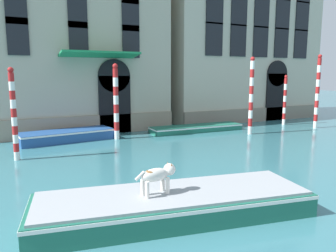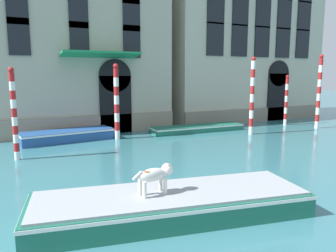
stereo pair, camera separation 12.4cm
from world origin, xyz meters
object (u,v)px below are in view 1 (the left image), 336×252
object	(u,v)px
boat_moored_near_palazzo	(67,135)
mooring_pole_1	(14,114)
mooring_pole_4	(251,96)
boat_foreground	(174,203)
mooring_pole_0	(317,91)
boat_moored_far	(196,128)
dog_on_deck	(158,175)
mooring_pole_3	(285,100)
mooring_pole_2	(116,101)

from	to	relation	value
boat_moored_near_palazzo	mooring_pole_1	xyz separation A→B (m)	(-2.45, -3.07, 1.58)
boat_moored_near_palazzo	mooring_pole_4	xyz separation A→B (m)	(9.80, -2.68, 1.93)
boat_foreground	mooring_pole_0	xyz separation A→B (m)	(14.25, 7.76, 2.02)
boat_moored_far	mooring_pole_0	xyz separation A→B (m)	(7.51, -2.31, 2.15)
dog_on_deck	mooring_pole_3	distance (m)	16.82
mooring_pole_0	boat_moored_far	bearing A→B (deg)	162.87
dog_on_deck	boat_moored_far	xyz separation A→B (m)	(7.14, 10.01, -0.88)
dog_on_deck	boat_moored_far	bearing A→B (deg)	47.81
mooring_pole_1	mooring_pole_2	world-z (taller)	mooring_pole_2
dog_on_deck	mooring_pole_2	world-z (taller)	mooring_pole_2
mooring_pole_0	mooring_pole_3	bearing A→B (deg)	113.79
mooring_pole_2	mooring_pole_4	xyz separation A→B (m)	(7.32, -2.01, 0.21)
mooring_pole_0	dog_on_deck	bearing A→B (deg)	-152.27
boat_moored_near_palazzo	boat_foreground	bearing A→B (deg)	-92.65
boat_moored_far	mooring_pole_0	world-z (taller)	mooring_pole_0
boat_foreground	mooring_pole_2	distance (m)	10.17
mooring_pole_4	mooring_pole_1	bearing A→B (deg)	-178.16
dog_on_deck	mooring_pole_1	distance (m)	7.99
boat_moored_far	mooring_pole_3	size ratio (longest dim) A/B	1.72
mooring_pole_0	mooring_pole_4	world-z (taller)	mooring_pole_0
mooring_pole_1	mooring_pole_2	bearing A→B (deg)	25.99
boat_moored_near_palazzo	mooring_pole_1	size ratio (longest dim) A/B	1.31
dog_on_deck	boat_moored_near_palazzo	distance (m)	10.53
dog_on_deck	boat_moored_far	world-z (taller)	dog_on_deck
mooring_pole_1	mooring_pole_4	bearing A→B (deg)	1.84
boat_moored_near_palazzo	mooring_pole_0	bearing A→B (deg)	-17.46
boat_moored_far	mooring_pole_3	world-z (taller)	mooring_pole_3
mooring_pole_0	mooring_pole_1	xyz separation A→B (m)	(-17.50, -0.27, -0.48)
mooring_pole_0	mooring_pole_2	bearing A→B (deg)	170.37
mooring_pole_3	mooring_pole_4	size ratio (longest dim) A/B	0.77
mooring_pole_1	mooring_pole_0	bearing A→B (deg)	0.89
boat_moored_far	mooring_pole_3	bearing A→B (deg)	-1.87
boat_moored_far	mooring_pole_4	bearing A→B (deg)	-42.21
dog_on_deck	mooring_pole_0	bearing A→B (deg)	21.01
boat_moored_far	mooring_pole_3	xyz separation A→B (m)	(6.68, -0.44, 1.51)
mooring_pole_1	mooring_pole_2	xyz separation A→B (m)	(4.93, 2.40, 0.14)
boat_foreground	mooring_pole_4	bearing A→B (deg)	51.34
mooring_pole_3	mooring_pole_4	world-z (taller)	mooring_pole_4
mooring_pole_0	mooring_pole_1	size ratio (longest dim) A/B	1.26
dog_on_deck	mooring_pole_0	world-z (taller)	mooring_pole_0
mooring_pole_4	mooring_pole_0	bearing A→B (deg)	-1.32
boat_foreground	mooring_pole_3	world-z (taller)	mooring_pole_3
boat_foreground	boat_moored_near_palazzo	world-z (taller)	boat_foreground
boat_foreground	boat_moored_near_palazzo	bearing A→B (deg)	104.46
boat_moored_near_palazzo	mooring_pole_2	size ratio (longest dim) A/B	1.21
boat_moored_far	mooring_pole_2	bearing A→B (deg)	-176.04
mooring_pole_0	mooring_pole_1	world-z (taller)	mooring_pole_0
boat_moored_far	mooring_pole_0	size ratio (longest dim) A/B	1.25
dog_on_deck	mooring_pole_4	bearing A→B (deg)	33.04
dog_on_deck	mooring_pole_3	world-z (taller)	mooring_pole_3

